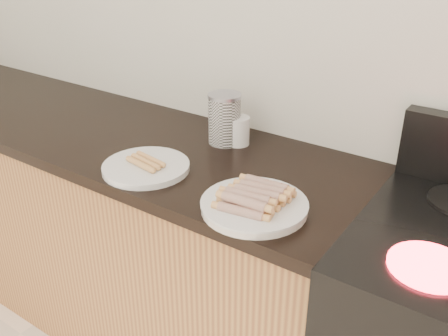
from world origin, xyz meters
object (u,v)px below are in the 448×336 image
Objects in this scene: main_plate at (254,207)px; canister at (224,119)px; side_plate at (146,167)px; mug at (238,131)px.

canister reaches higher than main_plate.
mug is at bearing 69.24° from side_plate.
canister is 0.06m from mug.
main_plate is 1.05× the size of side_plate.
main_plate is 2.90× the size of mug.
mug reaches higher than main_plate.
canister is 1.79× the size of mug.
mug is (-0.28, 0.34, 0.04)m from main_plate.
side_plate is at bearing -110.76° from mug.
main_plate is at bearing -51.06° from mug.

